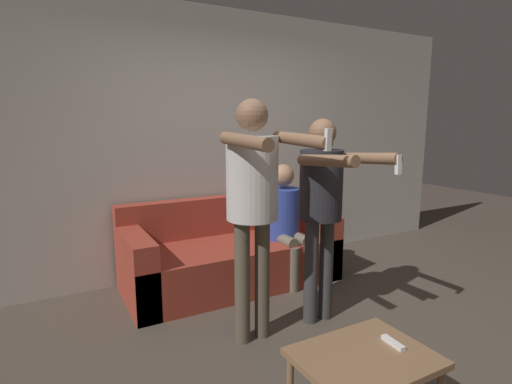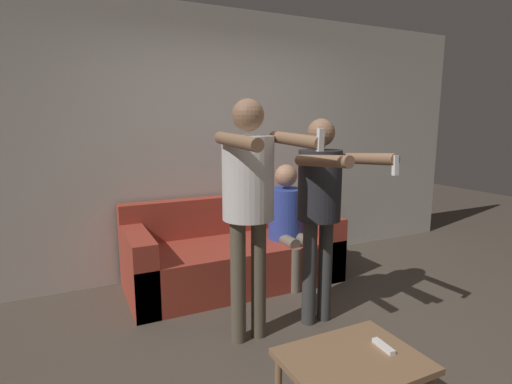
{
  "view_description": "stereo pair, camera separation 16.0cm",
  "coord_description": "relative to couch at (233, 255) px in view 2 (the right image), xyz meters",
  "views": [
    {
      "loc": [
        -1.65,
        -1.98,
        1.58
      ],
      "look_at": [
        -0.08,
        0.9,
        0.99
      ],
      "focal_mm": 28.0,
      "sensor_mm": 36.0,
      "label": 1
    },
    {
      "loc": [
        -1.51,
        -2.05,
        1.58
      ],
      "look_at": [
        -0.08,
        0.9,
        0.99
      ],
      "focal_mm": 28.0,
      "sensor_mm": 36.0,
      "label": 2
    }
  ],
  "objects": [
    {
      "name": "person_standing_left",
      "position": [
        -0.3,
        -1.04,
        0.83
      ],
      "size": [
        0.48,
        0.75,
        1.73
      ],
      "color": "brown",
      "rests_on": "ground_plane"
    },
    {
      "name": "couch",
      "position": [
        0.0,
        0.0,
        0.0
      ],
      "size": [
        2.03,
        0.89,
        0.81
      ],
      "color": "#9E3828",
      "rests_on": "ground_plane"
    },
    {
      "name": "ground_plane",
      "position": [
        0.08,
        -1.43,
        -0.28
      ],
      "size": [
        14.0,
        14.0,
        0.0
      ],
      "primitive_type": "plane",
      "color": "#4C4238"
    },
    {
      "name": "remote_on_table",
      "position": [
        0.05,
        -2.01,
        0.1
      ],
      "size": [
        0.05,
        0.15,
        0.02
      ],
      "color": "white",
      "rests_on": "coffee_table"
    },
    {
      "name": "wall_back",
      "position": [
        0.08,
        0.47,
        1.07
      ],
      "size": [
        6.4,
        0.06,
        2.7
      ],
      "color": "#B7B2A8",
      "rests_on": "ground_plane"
    },
    {
      "name": "person_standing_right",
      "position": [
        0.3,
        -1.04,
        0.73
      ],
      "size": [
        0.45,
        0.75,
        1.6
      ],
      "color": "#383838",
      "rests_on": "ground_plane"
    },
    {
      "name": "coffee_table",
      "position": [
        -0.16,
        -2.01,
        0.05
      ],
      "size": [
        0.71,
        0.54,
        0.37
      ],
      "color": "#846042",
      "rests_on": "ground_plane"
    },
    {
      "name": "person_seated",
      "position": [
        0.51,
        -0.2,
        0.37
      ],
      "size": [
        0.34,
        0.55,
        1.16
      ],
      "color": "#6B6051",
      "rests_on": "ground_plane"
    }
  ]
}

